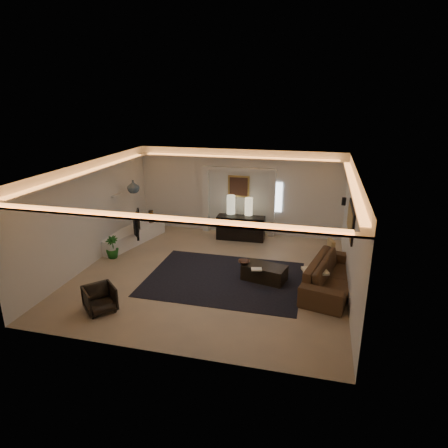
% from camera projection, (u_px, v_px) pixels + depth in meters
% --- Properties ---
extents(floor, '(7.00, 7.00, 0.00)m').
position_uv_depth(floor, '(211.00, 274.00, 10.58)').
color(floor, tan).
rests_on(floor, ground).
extents(ceiling, '(7.00, 7.00, 0.00)m').
position_uv_depth(ceiling, '(210.00, 168.00, 9.66)').
color(ceiling, white).
rests_on(ceiling, ground).
extents(wall_back, '(7.00, 0.00, 7.00)m').
position_uv_depth(wall_back, '(239.00, 192.00, 13.34)').
color(wall_back, silver).
rests_on(wall_back, ground).
extents(wall_front, '(7.00, 0.00, 7.00)m').
position_uv_depth(wall_front, '(157.00, 284.00, 6.90)').
color(wall_front, silver).
rests_on(wall_front, ground).
extents(wall_left, '(0.00, 7.00, 7.00)m').
position_uv_depth(wall_left, '(91.00, 214.00, 10.92)').
color(wall_left, silver).
rests_on(wall_left, ground).
extents(wall_right, '(0.00, 7.00, 7.00)m').
position_uv_depth(wall_right, '(352.00, 234.00, 9.32)').
color(wall_right, silver).
rests_on(wall_right, ground).
extents(cove_soffit, '(7.00, 7.00, 0.04)m').
position_uv_depth(cove_soffit, '(210.00, 179.00, 9.75)').
color(cove_soffit, silver).
rests_on(cove_soffit, ceiling).
extents(daylight_slit, '(0.25, 0.03, 1.00)m').
position_uv_depth(daylight_slit, '(278.00, 197.00, 13.04)').
color(daylight_slit, white).
rests_on(daylight_slit, wall_back).
extents(area_rug, '(4.00, 3.00, 0.01)m').
position_uv_depth(area_rug, '(224.00, 279.00, 10.30)').
color(area_rug, black).
rests_on(area_rug, ground).
extents(pilaster_left, '(0.22, 0.20, 2.20)m').
position_uv_depth(pilaster_left, '(206.00, 200.00, 13.62)').
color(pilaster_left, silver).
rests_on(pilaster_left, ground).
extents(pilaster_right, '(0.22, 0.20, 2.20)m').
position_uv_depth(pilaster_right, '(272.00, 205.00, 13.10)').
color(pilaster_right, silver).
rests_on(pilaster_right, ground).
extents(alcove_header, '(2.52, 0.20, 0.12)m').
position_uv_depth(alcove_header, '(239.00, 169.00, 13.00)').
color(alcove_header, silver).
rests_on(alcove_header, wall_back).
extents(painting_frame, '(0.74, 0.04, 0.74)m').
position_uv_depth(painting_frame, '(239.00, 186.00, 13.25)').
color(painting_frame, tan).
rests_on(painting_frame, wall_back).
extents(painting_canvas, '(0.62, 0.02, 0.62)m').
position_uv_depth(painting_canvas, '(239.00, 187.00, 13.23)').
color(painting_canvas, '#4C2D1E').
rests_on(painting_canvas, wall_back).
extents(art_panel_frame, '(0.04, 1.64, 0.74)m').
position_uv_depth(art_panel_frame, '(351.00, 221.00, 9.52)').
color(art_panel_frame, black).
rests_on(art_panel_frame, wall_right).
extents(art_panel_gold, '(0.02, 1.50, 0.62)m').
position_uv_depth(art_panel_gold, '(350.00, 220.00, 9.53)').
color(art_panel_gold, tan).
rests_on(art_panel_gold, wall_right).
extents(wall_sconce, '(0.12, 0.12, 0.22)m').
position_uv_depth(wall_sconce, '(344.00, 201.00, 11.30)').
color(wall_sconce, black).
rests_on(wall_sconce, wall_right).
extents(wall_niche, '(0.10, 0.55, 0.04)m').
position_uv_depth(wall_niche, '(117.00, 195.00, 12.13)').
color(wall_niche, silver).
rests_on(wall_niche, wall_left).
extents(console, '(1.59, 0.55, 0.79)m').
position_uv_depth(console, '(241.00, 228.00, 12.99)').
color(console, black).
rests_on(console, ground).
extents(lamp_left, '(0.37, 0.37, 0.63)m').
position_uv_depth(lamp_left, '(231.00, 205.00, 13.09)').
color(lamp_left, beige).
rests_on(lamp_left, console).
extents(lamp_right, '(0.31, 0.31, 0.58)m').
position_uv_depth(lamp_right, '(249.00, 206.00, 12.95)').
color(lamp_right, '#FFEEB6').
rests_on(lamp_right, console).
extents(media_ledge, '(1.29, 2.75, 0.50)m').
position_uv_depth(media_ledge, '(132.00, 236.00, 12.73)').
color(media_ledge, white).
rests_on(media_ledge, ground).
extents(tv, '(1.15, 0.63, 0.69)m').
position_uv_depth(tv, '(134.00, 225.00, 12.06)').
color(tv, black).
rests_on(tv, media_ledge).
extents(figurine, '(0.18, 0.18, 0.41)m').
position_uv_depth(figurine, '(151.00, 218.00, 13.26)').
color(figurine, '#423019').
rests_on(figurine, media_ledge).
extents(ginger_jar, '(0.46, 0.46, 0.40)m').
position_uv_depth(ginger_jar, '(133.00, 187.00, 12.26)').
color(ginger_jar, slate).
rests_on(ginger_jar, wall_niche).
extents(plant, '(0.39, 0.39, 0.66)m').
position_uv_depth(plant, '(112.00, 247.00, 11.53)').
color(plant, '#195718').
rests_on(plant, ground).
extents(sofa, '(2.75, 1.58, 0.76)m').
position_uv_depth(sofa, '(333.00, 275.00, 9.65)').
color(sofa, black).
rests_on(sofa, ground).
extents(throw_blanket, '(0.69, 0.64, 0.06)m').
position_uv_depth(throw_blanket, '(315.00, 271.00, 9.49)').
color(throw_blanket, white).
rests_on(throw_blanket, sofa).
extents(throw_pillow, '(0.22, 0.39, 0.37)m').
position_uv_depth(throw_pillow, '(331.00, 246.00, 11.01)').
color(throw_pillow, tan).
rests_on(throw_pillow, sofa).
extents(coffee_table, '(1.21, 0.84, 0.41)m').
position_uv_depth(coffee_table, '(264.00, 273.00, 10.17)').
color(coffee_table, black).
rests_on(coffee_table, ground).
extents(bowl, '(0.37, 0.37, 0.08)m').
position_uv_depth(bowl, '(244.00, 262.00, 10.23)').
color(bowl, '#462C20').
rests_on(bowl, coffee_table).
extents(magazine, '(0.30, 0.25, 0.03)m').
position_uv_depth(magazine, '(257.00, 269.00, 9.86)').
color(magazine, white).
rests_on(magazine, coffee_table).
extents(armchair, '(0.91, 0.91, 0.60)m').
position_uv_depth(armchair, '(100.00, 299.00, 8.69)').
color(armchair, black).
rests_on(armchair, ground).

